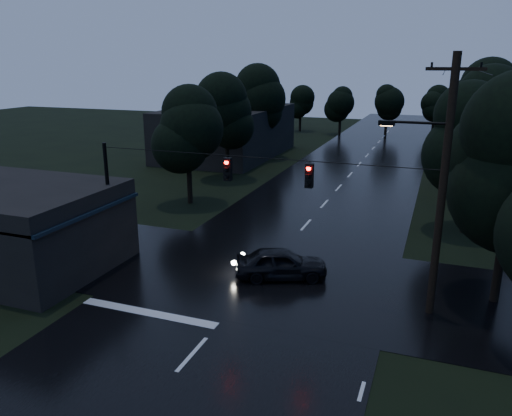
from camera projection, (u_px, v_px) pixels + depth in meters
The scene contains 14 objects.
main_road at pixel (339, 188), 39.54m from camera, with size 12.00×120.00×0.02m, color black.
cross_street at pixel (262, 276), 23.36m from camera, with size 60.00×9.00×0.02m, color black.
building_far_left at pixel (227, 132), 52.52m from camera, with size 10.00×16.00×5.00m, color black.
utility_pole_main at pixel (441, 185), 18.49m from camera, with size 3.50×0.30×10.00m.
utility_pole_far at pixel (457, 150), 33.86m from camera, with size 2.00×0.30×7.50m.
anchor_pole_left at pixel (109, 204), 24.14m from camera, with size 0.18×0.18×6.00m, color black.
span_signals at pixel (266, 171), 20.79m from camera, with size 15.00×0.37×1.12m.
tree_left_a at pixel (187, 129), 33.89m from camera, with size 3.92×3.92×8.26m.
tree_left_b at pixel (227, 112), 41.17m from camera, with size 4.20×4.20×8.85m.
tree_left_c at pixel (261, 99), 50.25m from camera, with size 4.48×4.48×9.44m.
tree_right_a at pixel (475, 137), 27.74m from camera, with size 4.20×4.20×8.85m.
tree_right_b at pixel (480, 116), 34.62m from camera, with size 4.48×4.48×9.44m.
tree_right_c at pixel (482, 101), 43.30m from camera, with size 4.76×4.76×10.03m.
car at pixel (281, 263), 22.95m from camera, with size 1.70×4.22×1.44m, color black.
Camera 1 is at (7.28, -8.24, 9.65)m, focal length 35.00 mm.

